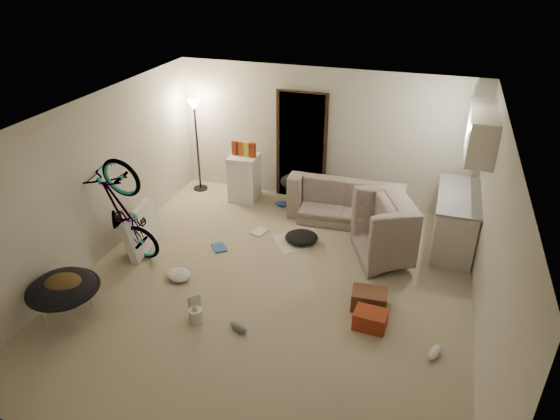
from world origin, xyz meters
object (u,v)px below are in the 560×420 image
(sofa, at_px, (347,201))
(bicycle, at_px, (127,233))
(tv_box, at_px, (142,229))
(juicer, at_px, (196,314))
(saucer_chair, at_px, (65,294))
(kitchen_counter, at_px, (455,221))
(drink_case_b, at_px, (370,319))
(mini_fridge, at_px, (244,177))
(drink_case_a, at_px, (369,299))
(armchair, at_px, (406,235))
(floor_lamp, at_px, (196,126))

(sofa, bearing_deg, bicycle, 38.01)
(tv_box, distance_m, juicer, 2.12)
(saucer_chair, relative_size, juicer, 3.55)
(kitchen_counter, relative_size, drink_case_b, 3.65)
(bicycle, height_order, mini_fridge, bicycle)
(bicycle, distance_m, juicer, 1.92)
(mini_fridge, height_order, drink_case_a, mini_fridge)
(sofa, xyz_separation_m, armchair, (1.14, -1.02, 0.08))
(sofa, bearing_deg, kitchen_counter, 164.02)
(floor_lamp, bearing_deg, drink_case_a, -34.94)
(floor_lamp, relative_size, drink_case_b, 4.41)
(juicer, bearing_deg, drink_case_a, 24.84)
(sofa, bearing_deg, juicer, 67.22)
(mini_fridge, height_order, tv_box, mini_fridge)
(bicycle, xyz_separation_m, mini_fridge, (0.90, 2.55, -0.04))
(sofa, bearing_deg, drink_case_a, 106.04)
(drink_case_b, bearing_deg, armchair, 85.51)
(armchair, height_order, drink_case_b, armchair)
(kitchen_counter, height_order, drink_case_b, kitchen_counter)
(bicycle, bearing_deg, juicer, -116.92)
(drink_case_a, height_order, drink_case_b, drink_case_a)
(saucer_chair, relative_size, tv_box, 0.91)
(drink_case_a, bearing_deg, mini_fridge, 132.77)
(mini_fridge, relative_size, drink_case_b, 2.13)
(kitchen_counter, xyz_separation_m, drink_case_b, (-0.94, -2.39, -0.32))
(armchair, distance_m, mini_fridge, 3.33)
(kitchen_counter, relative_size, bicycle, 0.83)
(floor_lamp, relative_size, tv_box, 1.80)
(armchair, height_order, juicer, armchair)
(floor_lamp, height_order, drink_case_a, floor_lamp)
(bicycle, relative_size, tv_box, 1.80)
(floor_lamp, bearing_deg, armchair, -16.44)
(armchair, height_order, saucer_chair, armchair)
(sofa, xyz_separation_m, saucer_chair, (-2.90, -3.89, 0.09))
(juicer, bearing_deg, floor_lamp, 115.17)
(bicycle, bearing_deg, armchair, -65.92)
(armchair, bearing_deg, juicer, 111.11)
(kitchen_counter, distance_m, sofa, 1.89)
(sofa, distance_m, drink_case_b, 2.99)
(floor_lamp, relative_size, juicer, 7.03)
(tv_box, bearing_deg, drink_case_a, -14.04)
(floor_lamp, xyz_separation_m, drink_case_b, (3.89, -3.04, -1.19))
(kitchen_counter, height_order, bicycle, bicycle)
(tv_box, height_order, drink_case_a, tv_box)
(floor_lamp, distance_m, saucer_chair, 4.20)
(sofa, xyz_separation_m, tv_box, (-2.90, -2.07, 0.04))
(mini_fridge, bearing_deg, sofa, -5.13)
(saucer_chair, bearing_deg, bicycle, 90.00)
(sofa, distance_m, tv_box, 3.56)
(sofa, height_order, armchair, armchair)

